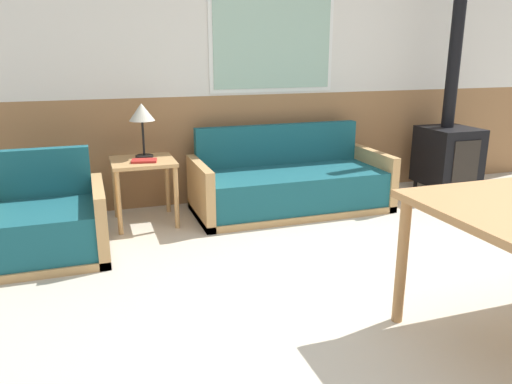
# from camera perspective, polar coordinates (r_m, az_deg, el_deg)

# --- Properties ---
(ground_plane) EXTENTS (16.00, 16.00, 0.00)m
(ground_plane) POSITION_cam_1_polar(r_m,az_deg,el_deg) (3.16, 19.47, -12.95)
(ground_plane) COLOR beige
(wall_back) EXTENTS (7.20, 0.09, 2.70)m
(wall_back) POSITION_cam_1_polar(r_m,az_deg,el_deg) (5.09, 2.06, 14.62)
(wall_back) COLOR #996B42
(wall_back) RESTS_ON ground_plane
(couch) EXTENTS (1.83, 0.80, 0.77)m
(couch) POSITION_cam_1_polar(r_m,az_deg,el_deg) (4.74, 3.92, 0.74)
(couch) COLOR tan
(couch) RESTS_ON ground_plane
(armchair) EXTENTS (0.87, 0.77, 0.75)m
(armchair) POSITION_cam_1_polar(r_m,az_deg,el_deg) (3.96, -23.06, -3.66)
(armchair) COLOR tan
(armchair) RESTS_ON ground_plane
(side_table) EXTENTS (0.53, 0.53, 0.57)m
(side_table) POSITION_cam_1_polar(r_m,az_deg,el_deg) (4.42, -12.76, 2.40)
(side_table) COLOR tan
(side_table) RESTS_ON ground_plane
(table_lamp) EXTENTS (0.22, 0.22, 0.47)m
(table_lamp) POSITION_cam_1_polar(r_m,az_deg,el_deg) (4.43, -12.92, 8.55)
(table_lamp) COLOR black
(table_lamp) RESTS_ON side_table
(book_stack) EXTENTS (0.23, 0.18, 0.02)m
(book_stack) POSITION_cam_1_polar(r_m,az_deg,el_deg) (4.31, -12.66, 3.51)
(book_stack) COLOR #B22823
(book_stack) RESTS_ON side_table
(wood_stove) EXTENTS (0.52, 0.56, 2.31)m
(wood_stove) POSITION_cam_1_polar(r_m,az_deg,el_deg) (5.63, 21.16, 5.34)
(wood_stove) COLOR black
(wood_stove) RESTS_ON ground_plane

